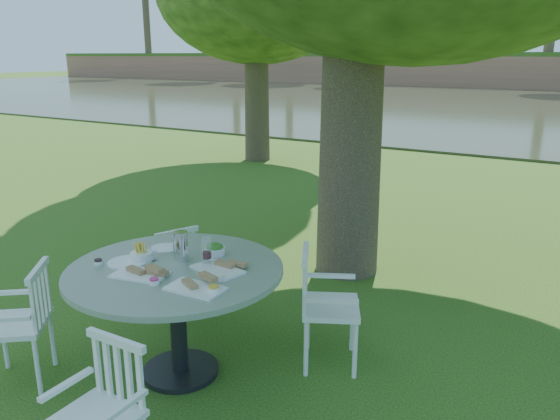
{
  "coord_description": "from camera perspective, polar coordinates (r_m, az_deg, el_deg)",
  "views": [
    {
      "loc": [
        2.61,
        -4.09,
        2.28
      ],
      "look_at": [
        0.0,
        0.2,
        0.85
      ],
      "focal_mm": 35.0,
      "sensor_mm": 36.0,
      "label": 1
    }
  ],
  "objects": [
    {
      "name": "tableware",
      "position": [
        3.95,
        -10.77,
        -5.08
      ],
      "size": [
        1.09,
        0.82,
        0.22
      ],
      "color": "white",
      "rests_on": "table"
    },
    {
      "name": "chair_nw",
      "position": [
        5.04,
        -11.01,
        -5.41
      ],
      "size": [
        0.51,
        0.52,
        0.81
      ],
      "rotation": [
        0.0,
        0.0,
        -1.95
      ],
      "color": "white",
      "rests_on": "ground"
    },
    {
      "name": "ground",
      "position": [
        5.36,
        -1.12,
        -9.28
      ],
      "size": [
        140.0,
        140.0,
        0.0
      ],
      "primitive_type": "plane",
      "color": "#1F420D",
      "rests_on": "ground"
    },
    {
      "name": "table",
      "position": [
        3.98,
        -10.81,
        -7.83
      ],
      "size": [
        1.52,
        1.52,
        0.84
      ],
      "color": "black",
      "rests_on": "ground"
    },
    {
      "name": "river",
      "position": [
        27.31,
        26.07,
        9.49
      ],
      "size": [
        100.0,
        28.0,
        0.12
      ],
      "primitive_type": "cube",
      "color": "#303620",
      "rests_on": "ground"
    },
    {
      "name": "chair_ne",
      "position": [
        4.13,
        4.11,
        -9.24
      ],
      "size": [
        0.58,
        0.6,
        0.9
      ],
      "rotation": [
        0.0,
        0.0,
        -4.24
      ],
      "color": "white",
      "rests_on": "ground"
    },
    {
      "name": "chair_sw",
      "position": [
        4.3,
        -24.86,
        -10.0
      ],
      "size": [
        0.59,
        0.6,
        0.87
      ],
      "rotation": [
        0.0,
        0.0,
        -0.89
      ],
      "color": "white",
      "rests_on": "ground"
    },
    {
      "name": "chair_se",
      "position": [
        3.25,
        -17.66,
        -18.54
      ],
      "size": [
        0.42,
        0.39,
        0.82
      ],
      "rotation": [
        0.0,
        0.0,
        0.02
      ],
      "color": "white",
      "rests_on": "ground"
    }
  ]
}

